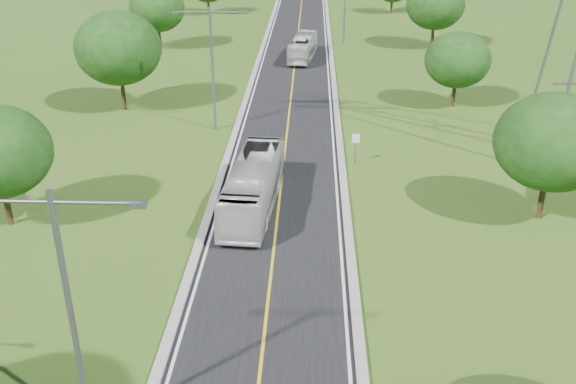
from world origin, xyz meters
name	(u,v)px	position (x,y,z in m)	size (l,w,h in m)	color
ground	(293,81)	(0.00, 60.00, 0.00)	(260.00, 260.00, 0.00)	#314F16
road	(294,66)	(0.00, 66.00, 0.03)	(8.00, 150.00, 0.06)	black
curb_left	(257,65)	(-4.25, 66.00, 0.11)	(0.50, 150.00, 0.22)	gray
curb_right	(332,66)	(4.25, 66.00, 0.11)	(0.50, 150.00, 0.22)	gray
speed_limit_sign	(356,144)	(5.20, 37.98, 1.60)	(0.55, 0.09, 2.40)	slate
streetlight_near_left	(68,300)	(-6.00, 12.00, 5.94)	(5.90, 0.25, 10.00)	slate
streetlight_mid_left	(212,59)	(-6.00, 45.00, 5.94)	(5.90, 0.25, 10.00)	slate
tree_lc	(118,48)	(-15.00, 50.00, 5.58)	(7.56, 7.56, 8.79)	black
tree_ld	(157,8)	(-17.00, 74.00, 4.95)	(6.72, 6.72, 7.82)	black
tree_rb	(552,142)	(16.00, 30.00, 4.95)	(6.72, 6.72, 7.82)	black
tree_rc	(458,60)	(15.00, 52.00, 4.33)	(5.88, 5.88, 6.84)	black
tree_rd	(436,5)	(17.00, 76.00, 5.27)	(7.14, 7.14, 8.30)	black
bus_outbound	(303,47)	(0.90, 69.37, 1.41)	(2.27, 9.69, 2.70)	beige
bus_inbound	(253,185)	(-1.55, 30.60, 1.59)	(2.56, 10.95, 3.05)	silver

